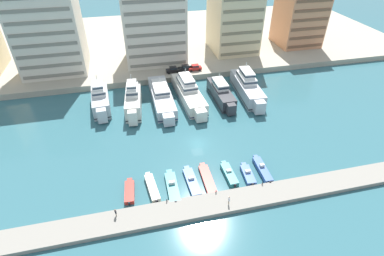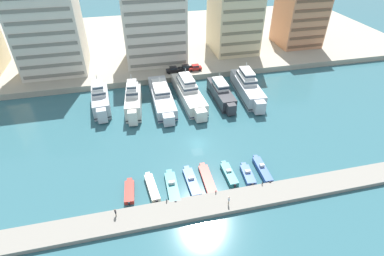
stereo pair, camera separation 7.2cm
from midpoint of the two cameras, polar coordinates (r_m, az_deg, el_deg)
name	(u,v)px [view 2 (the right image)]	position (r m, az deg, el deg)	size (l,w,h in m)	color
ground_plane	(198,143)	(66.23, 1.12, -2.95)	(400.00, 400.00, 0.00)	#336670
quay_promenade	(158,40)	(122.59, -6.49, 16.30)	(180.00, 70.00, 1.75)	#ADA38E
pier_dock	(222,203)	(53.95, 5.72, -14.02)	(120.00, 4.69, 0.82)	gray
yacht_silver_far_left	(101,100)	(80.38, -16.99, 5.17)	(4.87, 15.25, 8.53)	silver
yacht_ivory_left	(133,100)	(77.58, -11.08, 5.17)	(5.03, 15.68, 9.04)	silver
yacht_silver_mid_left	(162,97)	(80.22, -5.75, 5.96)	(5.10, 23.00, 6.09)	silver
yacht_ivory_center_left	(188,92)	(80.97, -0.65, 6.84)	(6.08, 23.08, 7.82)	silver
yacht_charcoal_center	(221,93)	(81.29, 5.60, 6.63)	(4.07, 17.02, 6.77)	#333338
yacht_silver_center_right	(247,87)	(84.40, 10.52, 7.71)	(5.75, 20.96, 8.56)	silver
motorboat_red_far_left	(129,191)	(56.58, -11.80, -11.74)	(2.06, 6.20, 0.86)	red
motorboat_cream_left	(152,188)	(56.41, -7.58, -11.18)	(2.28, 7.55, 1.02)	beige
motorboat_teal_mid_left	(172,186)	(56.35, -3.77, -11.04)	(2.13, 8.37, 1.41)	teal
motorboat_blue_center_left	(192,181)	(57.20, -0.04, -10.12)	(2.23, 8.18, 1.20)	#33569E
motorboat_red_center	(207,179)	(57.71, 2.96, -9.69)	(1.92, 8.54, 0.81)	red
motorboat_teal_center_right	(229,174)	(58.84, 7.08, -8.69)	(1.87, 6.90, 1.35)	teal
motorboat_blue_mid_right	(248,174)	(59.36, 10.58, -8.68)	(2.14, 6.12, 1.35)	#33569E
motorboat_blue_right	(262,169)	(60.84, 13.24, -7.69)	(1.79, 7.86, 1.57)	#33569E
car_black_far_left	(173,70)	(92.65, -3.61, 11.06)	(4.16, 2.05, 1.80)	black
car_black_left	(185,68)	(93.69, -1.25, 11.41)	(4.13, 1.97, 1.80)	black
car_red_mid_left	(195,67)	(93.90, 0.61, 11.48)	(4.12, 1.96, 1.80)	red
apartment_block_left	(48,29)	(100.24, -25.64, 16.64)	(18.42, 17.09, 26.47)	silver
apartment_block_mid_left	(154,26)	(98.77, -7.32, 18.69)	(19.11, 14.86, 23.94)	silver
apartment_block_center_left	(234,14)	(107.76, 8.06, 20.69)	(14.76, 17.07, 26.11)	beige
apartment_block_center	(300,18)	(119.47, 19.82, 19.15)	(14.49, 14.39, 20.43)	tan
pedestrian_near_edge	(115,212)	(52.25, -14.35, -15.25)	(0.34, 0.59, 1.59)	#7A6B56
pedestrian_mid_deck	(229,199)	(52.68, 7.07, -13.36)	(0.32, 0.66, 1.74)	#7A6B56
bollard_west	(167,200)	(53.27, -4.81, -13.57)	(0.20, 0.20, 0.61)	#2D2D33
bollard_west_mid	(216,192)	(54.58, 4.62, -11.99)	(0.20, 0.20, 0.61)	#2D2D33
bollard_east_mid	(262,183)	(57.24, 13.27, -10.23)	(0.20, 0.20, 0.61)	#2D2D33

